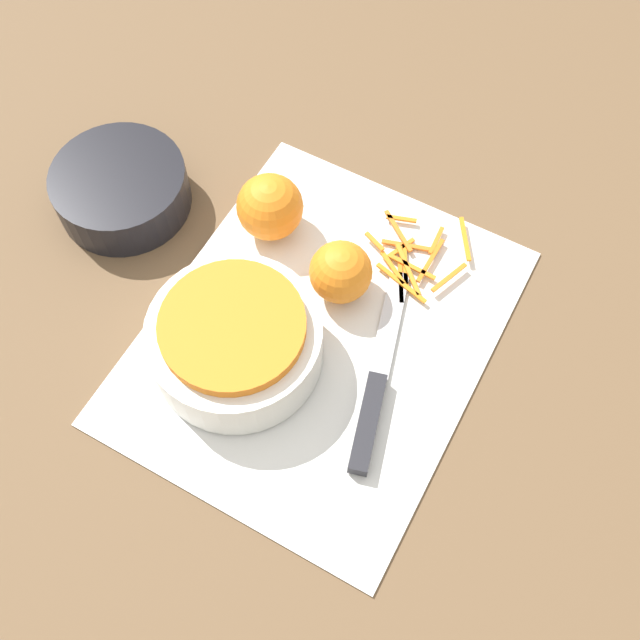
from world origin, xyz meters
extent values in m
plane|color=brown|center=(0.00, 0.00, 0.00)|extent=(4.00, 4.00, 0.00)
cube|color=silver|center=(0.00, 0.00, 0.00)|extent=(0.43, 0.35, 0.01)
cylinder|color=silver|center=(-0.07, 0.06, 0.04)|extent=(0.18, 0.18, 0.06)
cylinder|color=orange|center=(-0.07, 0.06, 0.07)|extent=(0.15, 0.15, 0.02)
cylinder|color=black|center=(0.04, 0.29, 0.03)|extent=(0.16, 0.16, 0.05)
cube|color=#232328|center=(-0.07, -0.09, 0.01)|extent=(0.11, 0.05, 0.02)
cube|color=silver|center=(0.05, -0.06, 0.01)|extent=(0.14, 0.06, 0.00)
sphere|color=orange|center=(0.10, 0.12, 0.04)|extent=(0.08, 0.08, 0.08)
sphere|color=orange|center=(0.06, 0.01, 0.04)|extent=(0.07, 0.07, 0.07)
cube|color=orange|center=(0.14, -0.03, 0.01)|extent=(0.04, 0.02, 0.00)
cube|color=orange|center=(0.12, -0.04, 0.01)|extent=(0.05, 0.03, 0.00)
cube|color=orange|center=(0.14, -0.07, 0.01)|extent=(0.07, 0.01, 0.00)
cube|color=orange|center=(0.12, -0.05, 0.01)|extent=(0.05, 0.05, 0.00)
cube|color=orange|center=(0.13, -0.10, 0.01)|extent=(0.05, 0.02, 0.00)
cube|color=orange|center=(0.18, -0.09, 0.01)|extent=(0.05, 0.04, 0.00)
cube|color=orange|center=(0.15, -0.04, 0.01)|extent=(0.02, 0.06, 0.00)
cube|color=orange|center=(0.12, -0.05, 0.01)|extent=(0.01, 0.06, 0.00)
cube|color=orange|center=(0.10, -0.05, 0.01)|extent=(0.02, 0.07, 0.00)
cube|color=orange|center=(0.10, -0.05, 0.01)|extent=(0.06, 0.03, 0.00)
cube|color=orange|center=(0.18, -0.01, 0.01)|extent=(0.02, 0.04, 0.00)
cube|color=orange|center=(0.16, -0.02, 0.01)|extent=(0.04, 0.05, 0.00)
cube|color=orange|center=(0.17, -0.06, 0.01)|extent=(0.04, 0.01, 0.00)
cube|color=orange|center=(0.13, 0.00, 0.01)|extent=(0.02, 0.03, 0.00)
cube|color=orange|center=(0.11, -0.03, 0.01)|extent=(0.03, 0.04, 0.00)
camera|label=1|loc=(-0.32, -0.18, 0.73)|focal=42.00mm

